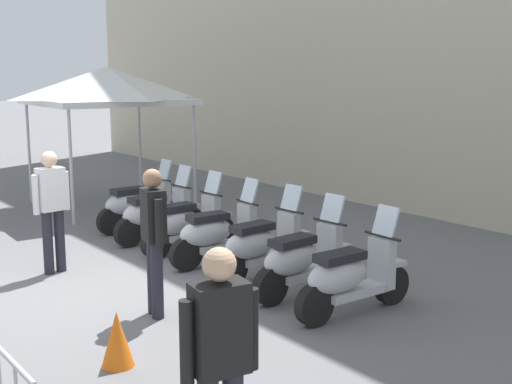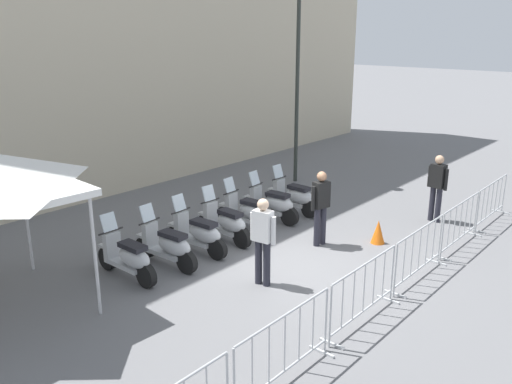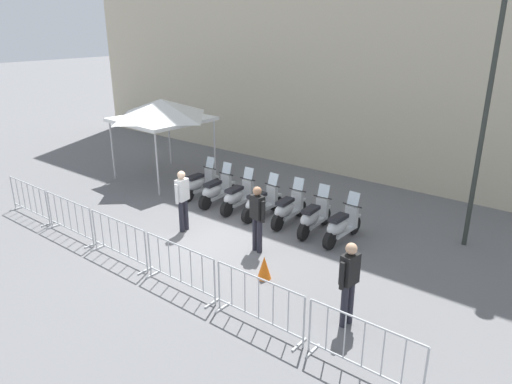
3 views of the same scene
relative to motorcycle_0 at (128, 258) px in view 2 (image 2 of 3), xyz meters
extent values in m
plane|color=slate|center=(2.75, -1.96, -0.45)|extent=(120.00, 120.00, 0.00)
cylinder|color=black|center=(-0.04, 0.70, -0.21)|extent=(0.17, 0.49, 0.48)
cylinder|color=black|center=(0.03, -0.54, -0.21)|extent=(0.17, 0.49, 0.48)
cube|color=#B7BABC|center=(0.00, 0.08, -0.17)|extent=(0.33, 0.88, 0.10)
ellipsoid|color=#B7BABC|center=(0.01, -0.20, 0.07)|extent=(0.41, 0.86, 0.40)
cube|color=black|center=(0.01, -0.17, 0.29)|extent=(0.31, 0.61, 0.10)
cube|color=#B7BABC|center=(-0.03, 0.51, 0.10)|extent=(0.35, 0.16, 0.60)
cylinder|color=black|center=(-0.03, 0.51, 0.43)|extent=(0.56, 0.07, 0.04)
cube|color=silver|center=(-0.03, 0.56, 0.61)|extent=(0.33, 0.16, 0.35)
cube|color=#B7BABC|center=(-0.04, 0.70, 0.06)|extent=(0.22, 0.33, 0.06)
cylinder|color=black|center=(0.81, 0.61, -0.21)|extent=(0.19, 0.49, 0.48)
cylinder|color=black|center=(0.95, -0.62, -0.21)|extent=(0.19, 0.49, 0.48)
cube|color=#B7BABC|center=(0.88, 0.00, -0.17)|extent=(0.37, 0.89, 0.10)
ellipsoid|color=#B7BABC|center=(0.91, -0.28, 0.07)|extent=(0.45, 0.87, 0.40)
cube|color=black|center=(0.91, -0.25, 0.29)|extent=(0.35, 0.63, 0.10)
cube|color=#B7BABC|center=(0.84, 0.43, 0.10)|extent=(0.35, 0.18, 0.60)
cylinder|color=black|center=(0.84, 0.43, 0.43)|extent=(0.56, 0.10, 0.04)
cube|color=silver|center=(0.83, 0.48, 0.61)|extent=(0.33, 0.17, 0.35)
cube|color=#B7BABC|center=(0.81, 0.61, 0.06)|extent=(0.23, 0.34, 0.06)
cylinder|color=black|center=(1.70, 0.67, -0.21)|extent=(0.19, 0.49, 0.48)
cylinder|color=black|center=(1.83, -0.56, -0.21)|extent=(0.19, 0.49, 0.48)
cube|color=#B7BABC|center=(1.76, 0.06, -0.17)|extent=(0.37, 0.89, 0.10)
ellipsoid|color=#B7BABC|center=(1.79, -0.22, 0.07)|extent=(0.45, 0.87, 0.40)
cube|color=black|center=(1.79, -0.19, 0.29)|extent=(0.34, 0.63, 0.10)
cube|color=#B7BABC|center=(1.72, 0.49, 0.10)|extent=(0.35, 0.18, 0.60)
cylinder|color=black|center=(1.72, 0.49, 0.43)|extent=(0.56, 0.09, 0.04)
cube|color=silver|center=(1.71, 0.54, 0.61)|extent=(0.33, 0.17, 0.35)
cube|color=#B7BABC|center=(1.70, 0.67, 0.06)|extent=(0.23, 0.34, 0.06)
cylinder|color=black|center=(2.65, 0.74, -0.21)|extent=(0.14, 0.48, 0.48)
cylinder|color=black|center=(2.64, -0.50, -0.21)|extent=(0.14, 0.48, 0.48)
cube|color=#B7BABC|center=(2.64, 0.12, -0.17)|extent=(0.28, 0.87, 0.10)
ellipsoid|color=#B7BABC|center=(2.64, -0.16, 0.07)|extent=(0.36, 0.84, 0.40)
cube|color=black|center=(2.64, -0.13, 0.29)|extent=(0.28, 0.60, 0.10)
cube|color=#B7BABC|center=(2.65, 0.56, 0.10)|extent=(0.34, 0.14, 0.60)
cylinder|color=black|center=(2.65, 0.56, 0.43)|extent=(0.56, 0.04, 0.04)
cube|color=silver|center=(2.65, 0.61, 0.61)|extent=(0.32, 0.14, 0.35)
cube|color=#B7BABC|center=(2.65, 0.74, 0.06)|extent=(0.20, 0.32, 0.06)
cylinder|color=black|center=(3.45, 0.89, -0.21)|extent=(0.19, 0.49, 0.48)
cylinder|color=black|center=(3.59, -0.34, -0.21)|extent=(0.19, 0.49, 0.48)
cube|color=#B7BABC|center=(3.52, 0.28, -0.17)|extent=(0.37, 0.89, 0.10)
ellipsoid|color=#B7BABC|center=(3.55, 0.00, 0.07)|extent=(0.45, 0.87, 0.40)
cube|color=black|center=(3.55, 0.03, 0.29)|extent=(0.34, 0.63, 0.10)
cube|color=#B7BABC|center=(3.47, 0.71, 0.10)|extent=(0.35, 0.18, 0.60)
cylinder|color=black|center=(3.47, 0.71, 0.43)|extent=(0.56, 0.10, 0.04)
cube|color=silver|center=(3.47, 0.76, 0.61)|extent=(0.33, 0.17, 0.35)
cube|color=#B7BABC|center=(3.45, 0.89, 0.06)|extent=(0.23, 0.34, 0.06)
cylinder|color=black|center=(4.33, 0.88, -0.21)|extent=(0.20, 0.49, 0.48)
cylinder|color=black|center=(4.48, -0.35, -0.21)|extent=(0.20, 0.49, 0.48)
cube|color=#B7BABC|center=(4.40, 0.27, -0.17)|extent=(0.38, 0.90, 0.10)
ellipsoid|color=#B7BABC|center=(4.44, -0.01, 0.07)|extent=(0.46, 0.88, 0.40)
cube|color=black|center=(4.43, 0.02, 0.29)|extent=(0.35, 0.63, 0.10)
cube|color=#B7BABC|center=(4.35, 0.70, 0.10)|extent=(0.35, 0.18, 0.60)
cylinder|color=black|center=(4.35, 0.70, 0.43)|extent=(0.56, 0.10, 0.04)
cube|color=silver|center=(4.34, 0.75, 0.61)|extent=(0.33, 0.18, 0.35)
cube|color=#B7BABC|center=(4.33, 0.88, 0.06)|extent=(0.24, 0.34, 0.06)
cylinder|color=black|center=(5.28, 0.90, -0.21)|extent=(0.15, 0.48, 0.48)
cylinder|color=black|center=(5.30, -0.34, -0.21)|extent=(0.15, 0.48, 0.48)
cube|color=#B7BABC|center=(5.29, 0.28, -0.17)|extent=(0.29, 0.87, 0.10)
ellipsoid|color=#B7BABC|center=(5.29, 0.00, 0.07)|extent=(0.37, 0.85, 0.40)
cube|color=black|center=(5.29, 0.03, 0.29)|extent=(0.29, 0.60, 0.10)
cube|color=#B7BABC|center=(5.28, 0.71, 0.10)|extent=(0.34, 0.15, 0.60)
cylinder|color=black|center=(5.28, 0.71, 0.43)|extent=(0.56, 0.05, 0.04)
cube|color=silver|center=(5.28, 0.76, 0.61)|extent=(0.32, 0.14, 0.35)
cube|color=#B7BABC|center=(5.28, 0.90, 0.06)|extent=(0.21, 0.32, 0.06)
cube|color=#B2B5B7|center=(0.58, -4.27, -0.43)|extent=(0.06, 0.44, 0.04)
cylinder|color=#B2B5B7|center=(0.66, -4.26, 0.07)|extent=(0.04, 0.04, 1.05)
cylinder|color=#B2B5B7|center=(-0.35, -4.31, 0.60)|extent=(2.03, 0.14, 0.04)
cylinder|color=#B2B5B7|center=(-0.35, -4.31, -0.27)|extent=(2.03, 0.14, 0.04)
cylinder|color=#B2B5B7|center=(-1.03, -4.35, 0.16)|extent=(0.02, 0.02, 0.87)
cylinder|color=#B2B5B7|center=(-0.69, -4.33, 0.16)|extent=(0.02, 0.02, 0.87)
cylinder|color=#B2B5B7|center=(-0.35, -4.31, 0.16)|extent=(0.02, 0.02, 0.87)
cylinder|color=#B2B5B7|center=(-0.02, -4.30, 0.16)|extent=(0.02, 0.02, 0.87)
cylinder|color=#B2B5B7|center=(0.32, -4.28, 0.16)|extent=(0.02, 0.02, 0.87)
cube|color=#B2B5B7|center=(0.86, -4.25, -0.43)|extent=(0.06, 0.44, 0.04)
cube|color=#B2B5B7|center=(2.72, -4.16, -0.43)|extent=(0.06, 0.44, 0.04)
cylinder|color=#B2B5B7|center=(0.78, -4.26, 0.07)|extent=(0.04, 0.04, 1.05)
cylinder|color=#B2B5B7|center=(2.80, -4.15, 0.07)|extent=(0.04, 0.04, 1.05)
cylinder|color=#B2B5B7|center=(1.79, -4.20, 0.60)|extent=(2.03, 0.14, 0.04)
cylinder|color=#B2B5B7|center=(1.79, -4.20, -0.27)|extent=(2.03, 0.14, 0.04)
cylinder|color=#B2B5B7|center=(1.12, -4.24, 0.16)|extent=(0.02, 0.02, 0.87)
cylinder|color=#B2B5B7|center=(1.45, -4.22, 0.16)|extent=(0.02, 0.02, 0.87)
cylinder|color=#B2B5B7|center=(1.79, -4.20, 0.16)|extent=(0.02, 0.02, 0.87)
cylinder|color=#B2B5B7|center=(2.13, -4.19, 0.16)|extent=(0.02, 0.02, 0.87)
cylinder|color=#B2B5B7|center=(2.47, -4.17, 0.16)|extent=(0.02, 0.02, 0.87)
cube|color=#B2B5B7|center=(3.00, -4.14, -0.43)|extent=(0.06, 0.44, 0.04)
cube|color=#B2B5B7|center=(4.87, -4.05, -0.43)|extent=(0.06, 0.44, 0.04)
cylinder|color=#B2B5B7|center=(2.92, -4.15, 0.07)|extent=(0.04, 0.04, 1.05)
cylinder|color=#B2B5B7|center=(4.95, -4.04, 0.07)|extent=(0.04, 0.04, 1.05)
cylinder|color=#B2B5B7|center=(3.93, -4.09, 0.60)|extent=(2.03, 0.14, 0.04)
cylinder|color=#B2B5B7|center=(3.93, -4.09, -0.27)|extent=(2.03, 0.14, 0.04)
cylinder|color=#B2B5B7|center=(3.26, -4.13, 0.16)|extent=(0.02, 0.02, 0.87)
cylinder|color=#B2B5B7|center=(3.60, -4.11, 0.16)|extent=(0.02, 0.02, 0.87)
cylinder|color=#B2B5B7|center=(3.93, -4.09, 0.16)|extent=(0.02, 0.02, 0.87)
cylinder|color=#B2B5B7|center=(4.27, -4.08, 0.16)|extent=(0.02, 0.02, 0.87)
cylinder|color=#B2B5B7|center=(4.61, -4.06, 0.16)|extent=(0.02, 0.02, 0.87)
cube|color=#B2B5B7|center=(5.15, -4.03, -0.43)|extent=(0.06, 0.44, 0.04)
cube|color=#B2B5B7|center=(7.01, -3.94, -0.43)|extent=(0.06, 0.44, 0.04)
cylinder|color=#B2B5B7|center=(5.07, -4.04, 0.07)|extent=(0.04, 0.04, 1.05)
cylinder|color=#B2B5B7|center=(7.09, -3.93, 0.07)|extent=(0.04, 0.04, 1.05)
cylinder|color=#B2B5B7|center=(6.08, -3.98, 0.60)|extent=(2.03, 0.14, 0.04)
cylinder|color=#B2B5B7|center=(6.08, -3.98, -0.27)|extent=(2.03, 0.14, 0.04)
cylinder|color=#B2B5B7|center=(5.40, -4.02, 0.16)|extent=(0.02, 0.02, 0.87)
cylinder|color=#B2B5B7|center=(5.74, -4.00, 0.16)|extent=(0.02, 0.02, 0.87)
cylinder|color=#B2B5B7|center=(6.08, -3.98, 0.16)|extent=(0.02, 0.02, 0.87)
cylinder|color=#B2B5B7|center=(6.42, -3.97, 0.16)|extent=(0.02, 0.02, 0.87)
cylinder|color=#B2B5B7|center=(6.75, -3.95, 0.16)|extent=(0.02, 0.02, 0.87)
cube|color=#B2B5B7|center=(7.29, -3.92, -0.43)|extent=(0.06, 0.44, 0.04)
cube|color=#B2B5B7|center=(9.15, -3.83, -0.43)|extent=(0.06, 0.44, 0.04)
cylinder|color=#B2B5B7|center=(7.21, -3.93, 0.07)|extent=(0.04, 0.04, 1.05)
cylinder|color=#B2B5B7|center=(9.23, -3.82, 0.07)|extent=(0.04, 0.04, 1.05)
cylinder|color=#B2B5B7|center=(8.22, -3.87, 0.60)|extent=(2.03, 0.14, 0.04)
cylinder|color=#B2B5B7|center=(8.22, -3.87, -0.27)|extent=(2.03, 0.14, 0.04)
cylinder|color=#B2B5B7|center=(7.55, -3.91, 0.16)|extent=(0.02, 0.02, 0.87)
cylinder|color=#B2B5B7|center=(7.88, -3.89, 0.16)|extent=(0.02, 0.02, 0.87)
cylinder|color=#B2B5B7|center=(8.22, -3.87, 0.16)|extent=(0.02, 0.02, 0.87)
cylinder|color=#B2B5B7|center=(8.56, -3.86, 0.16)|extent=(0.02, 0.02, 0.87)
cylinder|color=#B2B5B7|center=(8.90, -3.84, 0.16)|extent=(0.02, 0.02, 0.87)
cylinder|color=#2D332D|center=(7.80, 2.21, 2.54)|extent=(0.12, 0.12, 5.99)
cylinder|color=#23232D|center=(1.63, -1.97, 0.00)|extent=(0.14, 0.14, 0.90)
cylinder|color=#23232D|center=(1.66, -2.14, 0.00)|extent=(0.14, 0.14, 0.90)
cube|color=silver|center=(1.64, -2.06, 0.75)|extent=(0.28, 0.39, 0.60)
sphere|color=beige|center=(1.64, -2.06, 1.17)|extent=(0.22, 0.22, 0.22)
cylinder|color=silver|center=(1.60, -1.83, 0.70)|extent=(0.09, 0.09, 0.55)
cylinder|color=silver|center=(1.69, -2.28, 0.70)|extent=(0.09, 0.09, 0.55)
cylinder|color=#23232D|center=(7.29, -2.91, 0.00)|extent=(0.14, 0.14, 0.90)
cylinder|color=#23232D|center=(7.30, -2.73, 0.00)|extent=(0.14, 0.14, 0.90)
cube|color=black|center=(7.29, -2.82, 0.75)|extent=(0.26, 0.38, 0.60)
sphere|color=tan|center=(7.29, -2.82, 1.17)|extent=(0.22, 0.22, 0.22)
cylinder|color=black|center=(7.27, -3.05, 0.70)|extent=(0.09, 0.09, 0.55)
cylinder|color=black|center=(7.32, -2.59, 0.70)|extent=(0.09, 0.09, 0.55)
cylinder|color=#23232D|center=(4.08, -1.67, 0.00)|extent=(0.14, 0.14, 0.90)
cylinder|color=#23232D|center=(3.90, -1.63, 0.00)|extent=(0.14, 0.14, 0.90)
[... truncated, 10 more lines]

